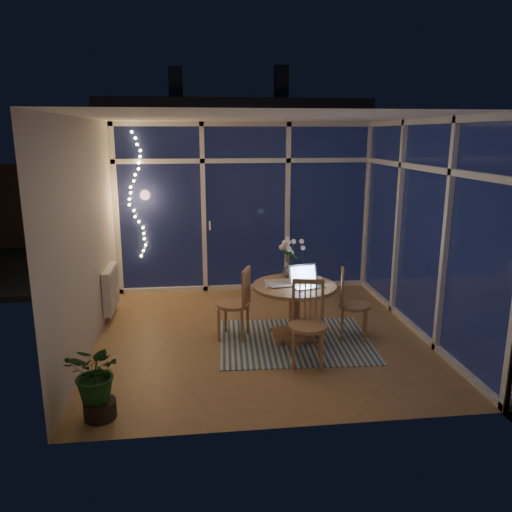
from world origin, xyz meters
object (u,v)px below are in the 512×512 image
object	(u,v)px
chair_right	(354,304)
laptop	(308,276)
chair_front	(308,324)
flower_vase	(290,269)
dining_table	(294,312)
chair_left	(233,303)
potted_plant	(98,378)

from	to	relation	value
chair_right	laptop	world-z (taller)	laptop
chair_front	flower_vase	distance (m)	1.09
dining_table	chair_right	bearing A→B (deg)	-5.15
chair_front	laptop	world-z (taller)	laptop
chair_right	laptop	size ratio (longest dim) A/B	2.43
chair_left	chair_right	size ratio (longest dim) A/B	1.04
dining_table	chair_right	xyz separation A→B (m)	(0.73, -0.07, 0.09)
dining_table	flower_vase	xyz separation A→B (m)	(0.00, 0.31, 0.44)
laptop	potted_plant	size ratio (longest dim) A/B	0.47
laptop	flower_vase	world-z (taller)	laptop
chair_left	chair_right	world-z (taller)	chair_left
chair_left	chair_right	distance (m)	1.46
chair_left	potted_plant	xyz separation A→B (m)	(-1.29, -1.63, -0.07)
flower_vase	laptop	bearing A→B (deg)	-72.32
laptop	potted_plant	world-z (taller)	laptop
chair_front	laptop	size ratio (longest dim) A/B	2.60
chair_front	flower_vase	size ratio (longest dim) A/B	4.41
chair_right	laptop	bearing A→B (deg)	109.59
chair_front	potted_plant	size ratio (longest dim) A/B	1.22
dining_table	flower_vase	world-z (taller)	flower_vase
chair_front	chair_right	bearing A→B (deg)	53.88
chair_left	chair_front	xyz separation A→B (m)	(0.73, -0.83, 0.01)
dining_table	laptop	distance (m)	0.50
potted_plant	dining_table	bearing A→B (deg)	37.11
chair_left	chair_front	size ratio (longest dim) A/B	0.97
chair_right	laptop	xyz separation A→B (m)	(-0.59, -0.03, 0.38)
chair_front	potted_plant	bearing A→B (deg)	-147.15
dining_table	potted_plant	xyz separation A→B (m)	(-2.02, -1.53, 0.04)
chair_right	flower_vase	size ratio (longest dim) A/B	4.12
dining_table	laptop	world-z (taller)	laptop
dining_table	chair_right	distance (m)	0.73
potted_plant	chair_right	bearing A→B (deg)	28.04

